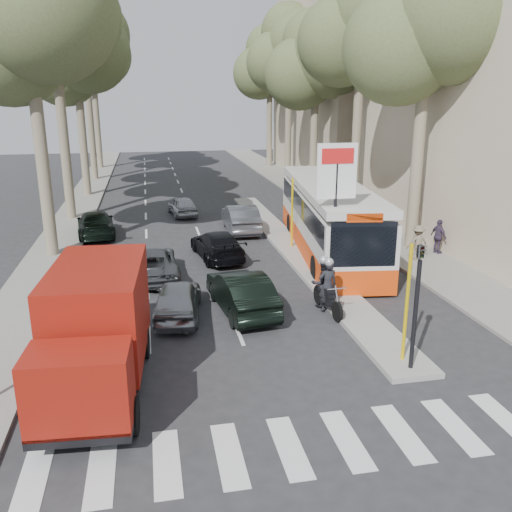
{
  "coord_description": "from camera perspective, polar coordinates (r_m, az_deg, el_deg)",
  "views": [
    {
      "loc": [
        -3.45,
        -13.61,
        7.26
      ],
      "look_at": [
        0.27,
        4.94,
        1.6
      ],
      "focal_mm": 38.0,
      "sensor_mm": 36.0,
      "label": 1
    }
  ],
  "objects": [
    {
      "name": "tree_l_d",
      "position": [
        50.12,
        -17.56,
        21.09
      ],
      "size": [
        7.4,
        7.2,
        15.66
      ],
      "color": "#6B604C",
      "rests_on": "ground"
    },
    {
      "name": "tree_r_a",
      "position": [
        27.03,
        17.89,
        22.55
      ],
      "size": [
        7.4,
        7.2,
        14.1
      ],
      "color": "#6B604C",
      "rests_on": "ground"
    },
    {
      "name": "queue_car_b",
      "position": [
        24.89,
        -4.11,
        1.17
      ],
      "size": [
        2.35,
        4.55,
        1.26
      ],
      "primitive_type": "imported",
      "rotation": [
        0.0,
        0.0,
        3.28
      ],
      "color": "black",
      "rests_on": "ground"
    },
    {
      "name": "traffic_light_island",
      "position": [
        14.64,
        16.66,
        -3.1
      ],
      "size": [
        0.16,
        0.41,
        3.6
      ],
      "color": "black",
      "rests_on": "ground"
    },
    {
      "name": "red_truck",
      "position": [
        14.22,
        -16.42,
        -7.36
      ],
      "size": [
        2.6,
        5.95,
        3.1
      ],
      "rotation": [
        0.0,
        0.0,
        -0.07
      ],
      "color": "black",
      "rests_on": "ground"
    },
    {
      "name": "queue_car_e",
      "position": [
        30.05,
        -16.51,
        3.28
      ],
      "size": [
        2.35,
        4.75,
        1.33
      ],
      "primitive_type": "imported",
      "rotation": [
        0.0,
        0.0,
        3.25
      ],
      "color": "black",
      "rests_on": "ground"
    },
    {
      "name": "motorcycle",
      "position": [
        18.94,
        7.3,
        -3.11
      ],
      "size": [
        0.87,
        2.33,
        1.98
      ],
      "rotation": [
        0.0,
        0.0,
        0.08
      ],
      "color": "black",
      "rests_on": "ground"
    },
    {
      "name": "sidewalk_right",
      "position": [
        41.08,
        5.94,
        6.47
      ],
      "size": [
        3.2,
        70.0,
        0.12
      ],
      "primitive_type": "cube",
      "color": "gray",
      "rests_on": "ground"
    },
    {
      "name": "queue_car_a",
      "position": [
        22.58,
        -10.95,
        -0.76
      ],
      "size": [
        2.22,
        4.54,
        1.24
      ],
      "primitive_type": "imported",
      "rotation": [
        0.0,
        0.0,
        3.18
      ],
      "color": "#4B4E52",
      "rests_on": "ground"
    },
    {
      "name": "tree_l_a",
      "position": [
        26.29,
        -22.71,
        22.29
      ],
      "size": [
        7.4,
        7.2,
        14.1
      ],
      "color": "#6B604C",
      "rests_on": "ground"
    },
    {
      "name": "ground",
      "position": [
        15.81,
        2.62,
        -10.7
      ],
      "size": [
        120.0,
        120.0,
        0.0
      ],
      "primitive_type": "plane",
      "color": "#28282B",
      "rests_on": "ground"
    },
    {
      "name": "pedestrian_near",
      "position": [
        26.54,
        18.66,
        1.96
      ],
      "size": [
        0.68,
        1.03,
        1.61
      ],
      "primitive_type": "imported",
      "rotation": [
        0.0,
        0.0,
        1.82
      ],
      "color": "#40334C",
      "rests_on": "sidewalk_right"
    },
    {
      "name": "tree_r_b",
      "position": [
        34.41,
        11.31,
        23.3
      ],
      "size": [
        7.4,
        7.2,
        15.27
      ],
      "color": "#6B604C",
      "rests_on": "ground"
    },
    {
      "name": "queue_car_d",
      "position": [
        29.75,
        -1.62,
        4.0
      ],
      "size": [
        1.62,
        4.56,
        1.5
      ],
      "primitive_type": "imported",
      "rotation": [
        0.0,
        0.0,
        3.13
      ],
      "color": "#53565C",
      "rests_on": "ground"
    },
    {
      "name": "billboard",
      "position": [
        20.1,
        8.39,
        6.29
      ],
      "size": [
        1.5,
        12.1,
        5.6
      ],
      "color": "yellow",
      "rests_on": "ground"
    },
    {
      "name": "dark_hatchback",
      "position": [
        18.74,
        -1.56,
        -3.79
      ],
      "size": [
        2.03,
        4.49,
        1.43
      ],
      "primitive_type": "imported",
      "rotation": [
        0.0,
        0.0,
        3.27
      ],
      "color": "black",
      "rests_on": "ground"
    },
    {
      "name": "silver_hatchback",
      "position": [
        18.51,
        -8.25,
        -4.49
      ],
      "size": [
        1.98,
        3.9,
        1.27
      ],
      "primitive_type": "imported",
      "rotation": [
        0.0,
        0.0,
        3.01
      ],
      "color": "#9A9CA1",
      "rests_on": "ground"
    },
    {
      "name": "tree_r_d",
      "position": [
        49.5,
        3.66,
        21.04
      ],
      "size": [
        7.4,
        7.2,
        14.88
      ],
      "color": "#6B604C",
      "rests_on": "ground"
    },
    {
      "name": "tree_l_b",
      "position": [
        34.24,
        -20.41,
        22.09
      ],
      "size": [
        7.4,
        7.2,
        14.88
      ],
      "color": "#6B604C",
      "rests_on": "ground"
    },
    {
      "name": "queue_car_c",
      "position": [
        34.08,
        -7.73,
        5.24
      ],
      "size": [
        1.87,
        3.69,
        1.2
      ],
      "primitive_type": "imported",
      "rotation": [
        0.0,
        0.0,
        3.27
      ],
      "color": "#9EA1A6",
      "rests_on": "ground"
    },
    {
      "name": "building_far",
      "position": [
        51.25,
        10.86,
        17.2
      ],
      "size": [
        11.0,
        20.0,
        16.0
      ],
      "primitive_type": "cube",
      "color": "#B7A88E",
      "rests_on": "ground"
    },
    {
      "name": "traffic_island",
      "position": [
        26.5,
        3.75,
        0.9
      ],
      "size": [
        1.5,
        26.0,
        0.16
      ],
      "primitive_type": "cube",
      "color": "gray",
      "rests_on": "ground"
    },
    {
      "name": "median_left",
      "position": [
        42.47,
        -17.41,
        6.14
      ],
      "size": [
        2.4,
        64.0,
        0.12
      ],
      "primitive_type": "cube",
      "color": "gray",
      "rests_on": "ground"
    },
    {
      "name": "pedestrian_far",
      "position": [
        25.3,
        16.65,
        1.38
      ],
      "size": [
        1.01,
        0.47,
        1.56
      ],
      "primitive_type": "imported",
      "rotation": [
        0.0,
        0.0,
        3.16
      ],
      "color": "#6D6452",
      "rests_on": "sidewalk_right"
    },
    {
      "name": "tree_r_e",
      "position": [
        57.23,
        1.57,
        19.78
      ],
      "size": [
        7.4,
        7.2,
        14.1
      ],
      "color": "#6B604C",
      "rests_on": "ground"
    },
    {
      "name": "city_bus",
      "position": [
        25.8,
        7.61,
        4.19
      ],
      "size": [
        4.34,
        12.9,
        3.33
      ],
      "rotation": [
        0.0,
        0.0,
        -0.13
      ],
      "color": "#E4400C",
      "rests_on": "ground"
    },
    {
      "name": "tree_l_c",
      "position": [
        42.04,
        -18.31,
        19.66
      ],
      "size": [
        7.4,
        7.2,
        13.71
      ],
      "color": "#6B604C",
      "rests_on": "ground"
    },
    {
      "name": "tree_l_e",
      "position": [
        58.0,
        -16.77,
        19.42
      ],
      "size": [
        7.4,
        7.2,
        14.49
      ],
      "color": "#6B604C",
      "rests_on": "ground"
    },
    {
      "name": "tree_r_c",
      "position": [
        41.71,
        6.48,
        19.9
      ],
      "size": [
        7.4,
        7.2,
        13.32
      ],
      "color": "#6B604C",
      "rests_on": "ground"
    }
  ]
}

